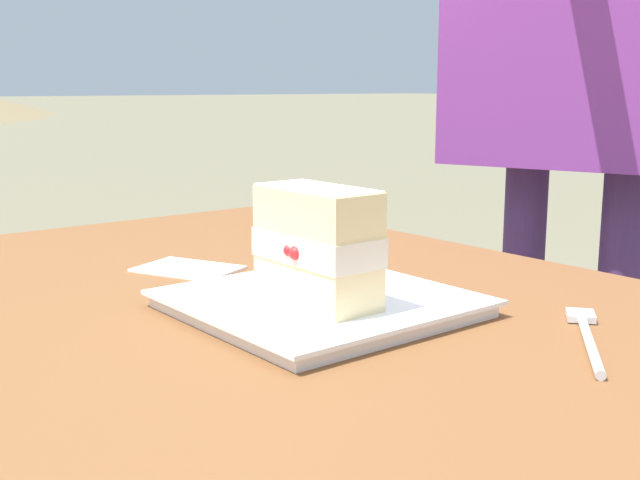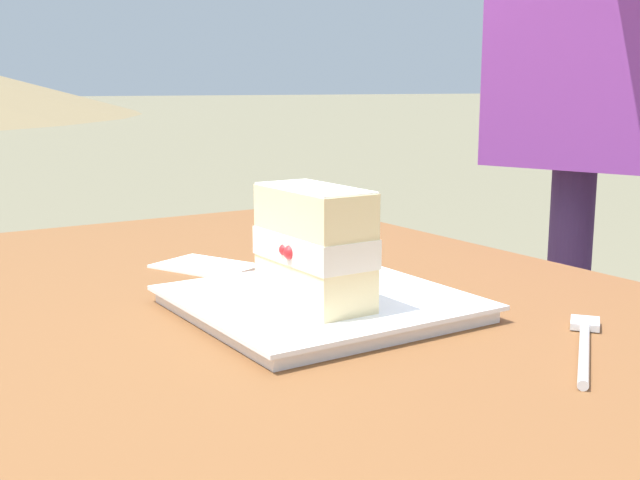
# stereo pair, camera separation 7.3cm
# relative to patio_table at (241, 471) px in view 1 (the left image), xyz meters

# --- Properties ---
(patio_table) EXTENTS (1.24, 0.92, 0.77)m
(patio_table) POSITION_rel_patio_table_xyz_m (0.00, 0.00, 0.00)
(patio_table) COLOR brown
(patio_table) RESTS_ON ground
(dessert_plate) EXTENTS (0.24, 0.24, 0.02)m
(dessert_plate) POSITION_rel_patio_table_xyz_m (-0.03, 0.11, 0.12)
(dessert_plate) COLOR white
(dessert_plate) RESTS_ON patio_table
(cake_slice) EXTENTS (0.12, 0.06, 0.10)m
(cake_slice) POSITION_rel_patio_table_xyz_m (-0.01, 0.09, 0.18)
(cake_slice) COLOR beige
(cake_slice) RESTS_ON dessert_plate
(dessert_fork) EXTENTS (0.12, 0.14, 0.01)m
(dessert_fork) POSITION_rel_patio_table_xyz_m (0.17, 0.23, 0.12)
(dessert_fork) COLOR silver
(dessert_fork) RESTS_ON patio_table
(paper_napkin) EXTENTS (0.13, 0.12, 0.00)m
(paper_napkin) POSITION_rel_patio_table_xyz_m (-0.26, 0.10, 0.11)
(paper_napkin) COLOR white
(paper_napkin) RESTS_ON patio_table
(diner_person) EXTENTS (0.49, 0.63, 1.66)m
(diner_person) POSITION_rel_patio_table_xyz_m (-0.28, 0.88, 0.45)
(diner_person) COLOR #452855
(diner_person) RESTS_ON ground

